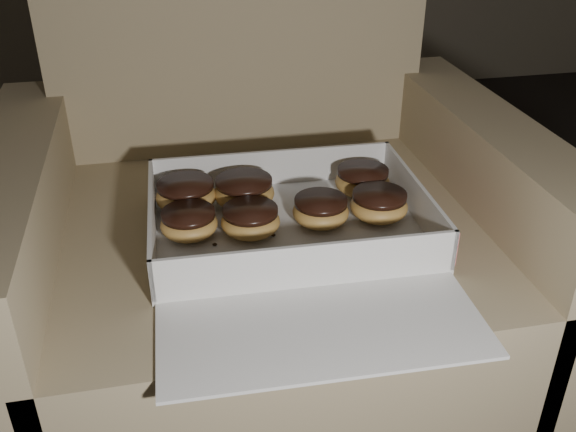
{
  "coord_description": "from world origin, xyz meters",
  "views": [
    {
      "loc": [
        -0.28,
        -0.4,
        0.93
      ],
      "look_at": [
        -0.11,
        0.43,
        0.44
      ],
      "focal_mm": 40.0,
      "sensor_mm": 36.0,
      "label": 1
    }
  ],
  "objects": [
    {
      "name": "donut_e",
      "position": [
        -0.26,
        0.44,
        0.44
      ],
      "size": [
        0.09,
        0.09,
        0.04
      ],
      "color": "gold",
      "rests_on": "bakery_box"
    },
    {
      "name": "crumb_c",
      "position": [
        -0.23,
        0.4,
        0.42
      ],
      "size": [
        0.01,
        0.01,
        0.0
      ],
      "primitive_type": "ellipsoid",
      "color": "black",
      "rests_on": "bakery_box"
    },
    {
      "name": "crumb_d",
      "position": [
        -0.14,
        0.41,
        0.42
      ],
      "size": [
        0.01,
        0.01,
        0.0
      ],
      "primitive_type": "ellipsoid",
      "color": "black",
      "rests_on": "bakery_box"
    },
    {
      "name": "armchair",
      "position": [
        -0.13,
        0.54,
        0.29
      ],
      "size": [
        0.87,
        0.74,
        0.91
      ],
      "color": "#9E8464",
      "rests_on": "floor"
    },
    {
      "name": "donut_g",
      "position": [
        -0.16,
        0.52,
        0.44
      ],
      "size": [
        0.1,
        0.1,
        0.05
      ],
      "color": "gold",
      "rests_on": "bakery_box"
    },
    {
      "name": "bakery_box",
      "position": [
        -0.11,
        0.39,
        0.42
      ],
      "size": [
        0.43,
        0.5,
        0.07
      ],
      "rotation": [
        0.0,
        0.0,
        -0.03
      ],
      "color": "silver",
      "rests_on": "armchair"
    },
    {
      "name": "donut_d",
      "position": [
        -0.26,
        0.52,
        0.44
      ],
      "size": [
        0.1,
        0.1,
        0.05
      ],
      "color": "gold",
      "rests_on": "bakery_box"
    },
    {
      "name": "crumb_a",
      "position": [
        -0.0,
        0.35,
        0.42
      ],
      "size": [
        0.01,
        0.01,
        0.0
      ],
      "primitive_type": "ellipsoid",
      "color": "black",
      "rests_on": "bakery_box"
    },
    {
      "name": "donut_a",
      "position": [
        0.04,
        0.43,
        0.44
      ],
      "size": [
        0.09,
        0.09,
        0.05
      ],
      "color": "gold",
      "rests_on": "bakery_box"
    },
    {
      "name": "donut_f",
      "position": [
        0.04,
        0.52,
        0.44
      ],
      "size": [
        0.09,
        0.09,
        0.05
      ],
      "color": "gold",
      "rests_on": "bakery_box"
    },
    {
      "name": "donut_b",
      "position": [
        -0.17,
        0.43,
        0.44
      ],
      "size": [
        0.09,
        0.09,
        0.04
      ],
      "color": "gold",
      "rests_on": "bakery_box"
    },
    {
      "name": "donut_c",
      "position": [
        -0.06,
        0.43,
        0.44
      ],
      "size": [
        0.09,
        0.09,
        0.04
      ],
      "color": "gold",
      "rests_on": "bakery_box"
    },
    {
      "name": "crumb_b",
      "position": [
        0.05,
        0.33,
        0.42
      ],
      "size": [
        0.01,
        0.01,
        0.0
      ],
      "primitive_type": "ellipsoid",
      "color": "black",
      "rests_on": "bakery_box"
    }
  ]
}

